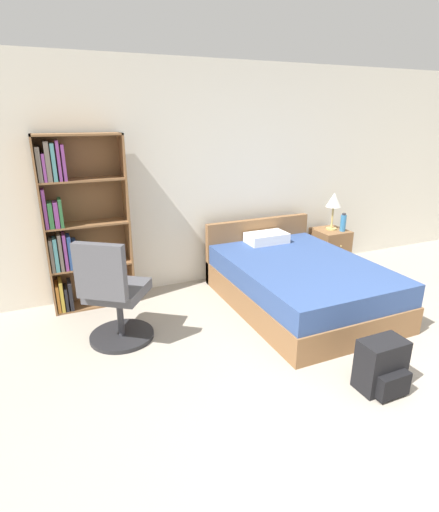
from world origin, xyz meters
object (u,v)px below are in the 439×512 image
object	(u,v)px
bed	(297,281)
office_chair	(114,298)
nightstand	(329,249)
table_lamp	(334,201)
backpack_black	(382,367)
bookshelf	(75,225)
water_bottle	(343,223)

from	to	relation	value
bed	office_chair	bearing A→B (deg)	-179.05
nightstand	table_lamp	world-z (taller)	table_lamp
office_chair	nightstand	size ratio (longest dim) A/B	1.88
office_chair	backpack_black	bearing A→B (deg)	-40.57
nightstand	backpack_black	world-z (taller)	nightstand
bookshelf	office_chair	world-z (taller)	bookshelf
bookshelf	office_chair	bearing A→B (deg)	-77.60
bookshelf	water_bottle	distance (m)	3.34
backpack_black	bookshelf	bearing A→B (deg)	128.82
nightstand	table_lamp	distance (m)	0.66
office_chair	nightstand	distance (m)	3.12
bookshelf	nightstand	xyz separation A→B (m)	(3.22, -0.14, -0.65)
table_lamp	backpack_black	world-z (taller)	table_lamp
bed	nightstand	xyz separation A→B (m)	(1.03, 0.75, 0.01)
bookshelf	bed	bearing A→B (deg)	-22.16
office_chair	bookshelf	bearing A→B (deg)	102.40
water_bottle	backpack_black	xyz separation A→B (m)	(-1.38, -2.16, -0.47)
table_lamp	backpack_black	bearing A→B (deg)	-119.58
table_lamp	water_bottle	size ratio (longest dim) A/B	2.06
office_chair	table_lamp	distance (m)	3.18
bed	backpack_black	bearing A→B (deg)	-99.27
office_chair	backpack_black	xyz separation A→B (m)	(1.74, -1.49, -0.26)
water_bottle	backpack_black	world-z (taller)	water_bottle
bookshelf	backpack_black	size ratio (longest dim) A/B	4.48
water_bottle	bed	bearing A→B (deg)	-150.44
office_chair	water_bottle	distance (m)	3.20
bookshelf	nightstand	world-z (taller)	bookshelf
bed	office_chair	size ratio (longest dim) A/B	1.95
bed	nightstand	bearing A→B (deg)	35.98
nightstand	backpack_black	size ratio (longest dim) A/B	1.33
nightstand	office_chair	bearing A→B (deg)	-165.47
office_chair	water_bottle	xyz separation A→B (m)	(3.12, 0.68, 0.21)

